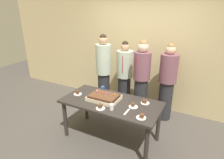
{
  "coord_description": "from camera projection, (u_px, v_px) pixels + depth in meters",
  "views": [
    {
      "loc": [
        1.4,
        -2.62,
        2.32
      ],
      "look_at": [
        -0.06,
        0.15,
        1.11
      ],
      "focal_mm": 30.66,
      "sensor_mm": 36.0,
      "label": 1
    }
  ],
  "objects": [
    {
      "name": "person_striped_tie_right",
      "position": [
        167.0,
        82.0,
        3.94
      ],
      "size": [
        0.36,
        0.36,
        1.65
      ],
      "rotation": [
        0.0,
        0.0,
        -2.21
      ],
      "color": "#28282D",
      "rests_on": "ground_plane"
    },
    {
      "name": "person_green_shirt_behind",
      "position": [
        104.0,
        73.0,
        4.24
      ],
      "size": [
        0.33,
        0.33,
        1.78
      ],
      "rotation": [
        0.0,
        0.0,
        -1.04
      ],
      "color": "#28282D",
      "rests_on": "ground_plane"
    },
    {
      "name": "drink_cup_middle",
      "position": [
        103.0,
        89.0,
        3.72
      ],
      "size": [
        0.07,
        0.07,
        0.1
      ],
      "primitive_type": "cylinder",
      "color": "#2D5199",
      "rests_on": "party_table"
    },
    {
      "name": "drink_cup_nearest",
      "position": [
        111.0,
        107.0,
        3.05
      ],
      "size": [
        0.07,
        0.07,
        0.1
      ],
      "primitive_type": "cylinder",
      "color": "white",
      "rests_on": "party_table"
    },
    {
      "name": "plated_slice_near_right",
      "position": [
        133.0,
        106.0,
        3.15
      ],
      "size": [
        0.15,
        0.15,
        0.07
      ],
      "color": "white",
      "rests_on": "party_table"
    },
    {
      "name": "plated_slice_far_right",
      "position": [
        78.0,
        93.0,
        3.59
      ],
      "size": [
        0.15,
        0.15,
        0.08
      ],
      "color": "white",
      "rests_on": "party_table"
    },
    {
      "name": "ground_plane",
      "position": [
        111.0,
        137.0,
        3.61
      ],
      "size": [
        12.0,
        12.0,
        0.0
      ],
      "primitive_type": "plane",
      "color": "#4C4742"
    },
    {
      "name": "plated_slice_center_front",
      "position": [
        141.0,
        117.0,
        2.84
      ],
      "size": [
        0.15,
        0.15,
        0.07
      ],
      "color": "white",
      "rests_on": "party_table"
    },
    {
      "name": "plated_slice_near_left",
      "position": [
        145.0,
        102.0,
        3.27
      ],
      "size": [
        0.15,
        0.15,
        0.07
      ],
      "color": "white",
      "rests_on": "party_table"
    },
    {
      "name": "person_far_right_suit",
      "position": [
        124.0,
        76.0,
        4.36
      ],
      "size": [
        0.36,
        0.36,
        1.62
      ],
      "rotation": [
        0.0,
        0.0,
        -1.47
      ],
      "color": "#28282D",
      "rests_on": "ground_plane"
    },
    {
      "name": "plated_slice_far_left",
      "position": [
        100.0,
        107.0,
        3.1
      ],
      "size": [
        0.15,
        0.15,
        0.07
      ],
      "color": "white",
      "rests_on": "party_table"
    },
    {
      "name": "person_serving_front",
      "position": [
        141.0,
        80.0,
        3.95
      ],
      "size": [
        0.35,
        0.35,
        1.71
      ],
      "rotation": [
        0.0,
        0.0,
        -1.95
      ],
      "color": "#28282D",
      "rests_on": "ground_plane"
    },
    {
      "name": "party_table",
      "position": [
        111.0,
        106.0,
        3.37
      ],
      "size": [
        1.73,
        0.83,
        0.76
      ],
      "color": "#2D2826",
      "rests_on": "ground_plane"
    },
    {
      "name": "sheet_cake",
      "position": [
        104.0,
        97.0,
        3.39
      ],
      "size": [
        0.55,
        0.41,
        0.12
      ],
      "color": "beige",
      "rests_on": "party_table"
    },
    {
      "name": "cake_server_utensil",
      "position": [
        127.0,
        112.0,
        3.0
      ],
      "size": [
        0.03,
        0.2,
        0.01
      ],
      "primitive_type": "cube",
      "color": "silver",
      "rests_on": "party_table"
    },
    {
      "name": "interior_back_panel",
      "position": [
        144.0,
        44.0,
        4.39
      ],
      "size": [
        8.0,
        0.12,
        3.0
      ],
      "primitive_type": "cube",
      "color": "#CCB784",
      "rests_on": "ground_plane"
    }
  ]
}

